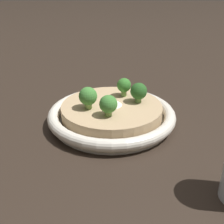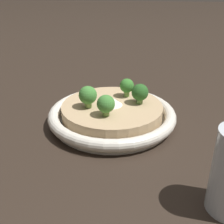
{
  "view_description": "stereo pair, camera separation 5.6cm",
  "coord_description": "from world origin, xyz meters",
  "px_view_note": "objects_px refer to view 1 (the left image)",
  "views": [
    {
      "loc": [
        0.51,
        -0.0,
        0.27
      ],
      "look_at": [
        0.0,
        0.0,
        0.02
      ],
      "focal_mm": 45.0,
      "sensor_mm": 36.0,
      "label": 1
    },
    {
      "loc": [
        0.5,
        0.06,
        0.27
      ],
      "look_at": [
        0.0,
        0.0,
        0.02
      ],
      "focal_mm": 45.0,
      "sensor_mm": 36.0,
      "label": 2
    }
  ],
  "objects_px": {
    "broccoli_back_left": "(139,92)",
    "broccoli_left": "(124,86)",
    "risotto_bowl": "(112,114)",
    "broccoli_front_right": "(88,97)",
    "broccoli_right": "(109,105)"
  },
  "relations": [
    {
      "from": "broccoli_back_left",
      "to": "broccoli_left",
      "type": "distance_m",
      "value": 0.04
    },
    {
      "from": "risotto_bowl",
      "to": "broccoli_front_right",
      "type": "distance_m",
      "value": 0.07
    },
    {
      "from": "broccoli_back_left",
      "to": "broccoli_right",
      "type": "relative_size",
      "value": 1.01
    },
    {
      "from": "broccoli_left",
      "to": "risotto_bowl",
      "type": "bearing_deg",
      "value": -29.13
    },
    {
      "from": "broccoli_left",
      "to": "broccoli_front_right",
      "type": "bearing_deg",
      "value": -48.75
    },
    {
      "from": "broccoli_back_left",
      "to": "broccoli_left",
      "type": "xyz_separation_m",
      "value": [
        -0.03,
        -0.03,
        0.0
      ]
    },
    {
      "from": "broccoli_right",
      "to": "broccoli_left",
      "type": "bearing_deg",
      "value": 161.22
    },
    {
      "from": "broccoli_back_left",
      "to": "broccoli_front_right",
      "type": "distance_m",
      "value": 0.1
    },
    {
      "from": "broccoli_back_left",
      "to": "broccoli_front_right",
      "type": "bearing_deg",
      "value": -73.22
    },
    {
      "from": "risotto_bowl",
      "to": "broccoli_left",
      "type": "xyz_separation_m",
      "value": [
        -0.05,
        0.03,
        0.04
      ]
    },
    {
      "from": "broccoli_back_left",
      "to": "broccoli_front_right",
      "type": "xyz_separation_m",
      "value": [
        0.03,
        -0.1,
        0.0
      ]
    },
    {
      "from": "risotto_bowl",
      "to": "broccoli_right",
      "type": "distance_m",
      "value": 0.06
    },
    {
      "from": "risotto_bowl",
      "to": "broccoli_back_left",
      "type": "bearing_deg",
      "value": 104.89
    },
    {
      "from": "risotto_bowl",
      "to": "broccoli_right",
      "type": "height_order",
      "value": "broccoli_right"
    },
    {
      "from": "broccoli_left",
      "to": "broccoli_right",
      "type": "distance_m",
      "value": 0.1
    }
  ]
}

